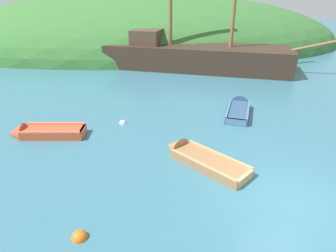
{
  "coord_description": "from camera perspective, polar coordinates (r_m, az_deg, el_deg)",
  "views": [
    {
      "loc": [
        -4.13,
        -6.51,
        5.69
      ],
      "look_at": [
        -3.28,
        4.89,
        0.28
      ],
      "focal_mm": 30.73,
      "sensor_mm": 36.0,
      "label": 1
    }
  ],
  "objects": [
    {
      "name": "buoy_white",
      "position": [
        13.76,
        -8.93,
        0.55
      ],
      "size": [
        0.32,
        0.32,
        0.32
      ],
      "primitive_type": "sphere",
      "color": "white",
      "rests_on": "ground"
    },
    {
      "name": "rowboat_outer_right",
      "position": [
        10.67,
        5.88,
        -6.44
      ],
      "size": [
        3.1,
        3.33,
        1.0
      ],
      "rotation": [
        0.0,
        0.0,
        2.29
      ],
      "color": "#9E7047",
      "rests_on": "ground"
    },
    {
      "name": "rowboat_near_dock",
      "position": [
        13.47,
        -23.48,
        -1.33
      ],
      "size": [
        3.3,
        1.17,
        0.91
      ],
      "rotation": [
        0.0,
        0.0,
        3.07
      ],
      "color": "#C64C2D",
      "rests_on": "ground"
    },
    {
      "name": "buoy_orange",
      "position": [
        8.14,
        -17.12,
        -20.42
      ],
      "size": [
        0.41,
        0.41,
        0.41
      ],
      "primitive_type": "sphere",
      "color": "orange",
      "rests_on": "ground"
    },
    {
      "name": "rowboat_far",
      "position": [
        15.31,
        13.84,
        3.16
      ],
      "size": [
        2.11,
        3.38,
        0.98
      ],
      "rotation": [
        0.0,
        0.0,
        1.2
      ],
      "color": "#335175",
      "rests_on": "ground"
    },
    {
      "name": "sailing_ship",
      "position": [
        23.58,
        5.25,
        12.94
      ],
      "size": [
        16.75,
        8.27,
        12.73
      ],
      "rotation": [
        0.0,
        0.0,
        -0.32
      ],
      "color": "#38281E",
      "rests_on": "ground"
    },
    {
      "name": "shore_hill",
      "position": [
        35.31,
        -5.63,
        15.9
      ],
      "size": [
        46.08,
        24.56,
        11.15
      ],
      "primitive_type": "ellipsoid",
      "color": "#387033",
      "rests_on": "ground"
    },
    {
      "name": "ground_plane",
      "position": [
        9.58,
        22.95,
        -13.48
      ],
      "size": [
        120.0,
        120.0,
        0.0
      ],
      "primitive_type": "plane",
      "color": "teal"
    }
  ]
}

